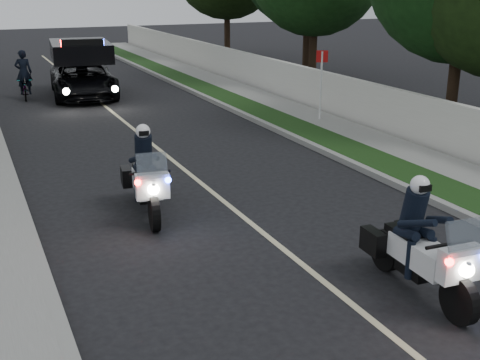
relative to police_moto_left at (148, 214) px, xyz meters
The scene contains 17 objects.
ground 4.95m from the police_moto_left, 69.52° to the right, with size 120.00×120.00×0.00m, color black.
curb_right 7.92m from the police_moto_left, 42.61° to the left, with size 0.20×60.00×0.15m, color gray.
grass_verge 8.45m from the police_moto_left, 39.39° to the left, with size 1.20×60.00×0.16m, color #193814.
sidewalk_right 9.49m from the police_moto_left, 34.41° to the left, with size 1.40×60.00×0.16m, color gray.
property_wall 10.36m from the police_moto_left, 31.27° to the left, with size 0.22×60.00×1.50m, color beige.
curb_left 5.86m from the police_moto_left, 113.82° to the left, with size 0.20×60.00×0.15m, color gray.
lane_marking 5.64m from the police_moto_left, 72.11° to the left, with size 0.12×50.00×0.01m, color #BFB78C.
police_moto_left is the anchor object (origin of this frame).
police_moto_right 5.78m from the police_moto_left, 60.56° to the right, with size 0.77×2.21×1.88m, color silver, non-canonical shape.
police_suv 14.39m from the police_moto_left, 84.38° to the left, with size 2.50×5.40×2.63m, color black.
bicycle 14.75m from the police_moto_left, 93.44° to the left, with size 0.57×1.63×0.85m, color black.
cyclist 14.75m from the police_moto_left, 93.44° to the left, with size 0.65×0.43×1.80m, color black.
sign_post 9.71m from the police_moto_left, 37.19° to the left, with size 0.40×0.40×2.53m, color #B0170C, non-canonical shape.
tree_right_b 11.46m from the police_moto_left, 16.40° to the left, with size 5.94×5.94×9.89m, color #163D14, non-canonical shape.
tree_right_c 18.76m from the police_moto_left, 49.85° to the left, with size 6.55×6.55×10.92m, color black, non-canonical shape.
tree_right_d 17.59m from the police_moto_left, 48.20° to the left, with size 6.10×6.10×10.17m, color #194115, non-canonical shape.
tree_right_e 26.61m from the police_moto_left, 63.24° to the left, with size 6.57×6.57×10.96m, color black, non-canonical shape.
Camera 1 is at (-4.90, -7.05, 4.63)m, focal length 45.96 mm.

